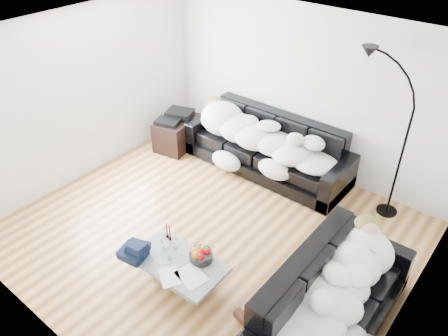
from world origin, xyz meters
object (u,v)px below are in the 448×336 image
Objects in this scene: sofa_back at (267,146)px; av_cabinet at (177,133)px; sleeper_right at (335,287)px; wine_glass_b at (164,244)px; candle_left at (167,230)px; shoes at (253,318)px; sofa_right at (332,300)px; coffee_table at (180,272)px; candle_right at (170,233)px; wine_glass_a at (175,243)px; sleeper_back at (266,136)px; stereo at (176,116)px; fruit_bowl at (201,254)px; wine_glass_c at (169,252)px; floor_lamp at (402,152)px.

sofa_back is 1.70m from av_cabinet.
sleeper_right is at bearing -33.95° from av_cabinet.
candle_left reaches higher than wine_glass_b.
candle_left reaches higher than shoes.
coffee_table is (-1.68, -0.52, -0.28)m from sofa_right.
candle_left is (-0.41, 0.22, 0.27)m from coffee_table.
sofa_back is 2.43m from candle_right.
sofa_back is 2.52m from wine_glass_a.
wine_glass_b is (-1.97, -0.48, -0.03)m from sofa_right.
sleeper_back reaches higher than coffee_table.
av_cabinet is at bearing 131.06° from wine_glass_b.
sleeper_back is 2.69m from coffee_table.
sofa_back is 1.70m from stereo.
sofa_right is 12.30× the size of wine_glass_a.
candle_right is at bearing -84.96° from sofa_back.
sleeper_right is 6.64× the size of fruit_bowl.
wine_glass_c is 0.37m from candle_left.
sofa_back is 1.18× the size of sleeper_back.
sofa_back reaches higher than candle_left.
candle_left is (0.16, -2.36, -0.23)m from sleeper_back.
sleeper_right is at bearing 16.85° from wine_glass_c.
candle_right is at bearing 98.72° from sleeper_right.
wine_glass_b is at bearing -69.38° from candle_right.
fruit_bowl is at bearing -73.17° from sofa_back.
candle_right reaches higher than fruit_bowl.
sofa_right is 3.06m from sleeper_back.
sleeper_back is at bearing 47.47° from sofa_right.
sofa_back is 14.62× the size of wine_glass_c.
sleeper_back reaches higher than candle_right.
sofa_right is at bearing -42.53° from sleeper_back.
fruit_bowl is 0.36× the size of av_cabinet.
stereo is at bearing -166.28° from floor_lamp.
wine_glass_a is at bearing 101.53° from sofa_right.
sofa_right reaches higher than wine_glass_a.
floor_lamp reaches higher than sofa_right.
candle_left is (-2.09, -0.30, -0.22)m from sleeper_right.
candle_left reaches higher than wine_glass_c.
sofa_right is 0.89m from shoes.
fruit_bowl is at bearing -161.69° from shoes.
coffee_table is (0.57, -2.59, -0.49)m from sleeper_back.
floor_lamp is at bearing 55.79° from candle_right.
sleeper_back is 2.66m from wine_glass_c.
floor_lamp is (1.99, 0.25, 0.36)m from sleeper_back.
wine_glass_b is 0.18m from candle_right.
stereo reaches higher than shoes.
candle_left is at bearing 172.62° from candle_right.
floor_lamp is at bearing -9.47° from stereo.
stereo is (0.00, 0.00, 0.34)m from av_cabinet.
stereo is (-3.89, 1.73, 0.17)m from sofa_right.
sleeper_right is 9.96× the size of wine_glass_c.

